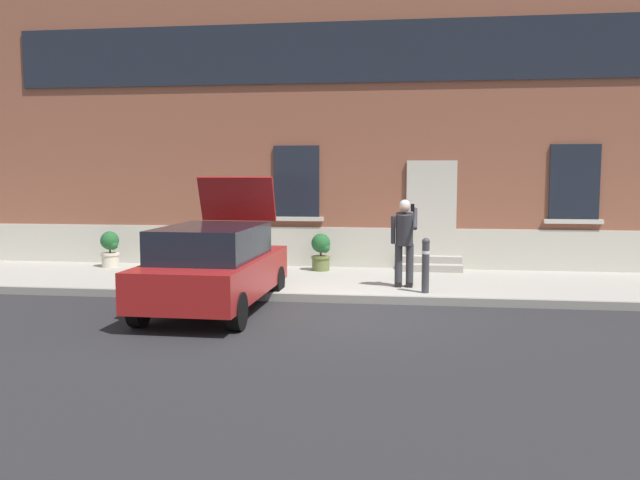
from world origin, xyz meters
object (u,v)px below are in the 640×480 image
(planter_olive, at_px, (321,251))
(person_on_phone, at_px, (404,237))
(hatchback_car_red, at_px, (214,265))
(bollard_near_person, at_px, (426,263))
(planter_charcoal, at_px, (215,249))
(planter_cream, at_px, (110,248))

(planter_olive, bearing_deg, person_on_phone, -46.57)
(hatchback_car_red, relative_size, bollard_near_person, 3.92)
(hatchback_car_red, relative_size, planter_olive, 4.76)
(bollard_near_person, height_order, person_on_phone, person_on_phone)
(person_on_phone, distance_m, planter_charcoal, 4.97)
(person_on_phone, height_order, planter_charcoal, person_on_phone)
(person_on_phone, relative_size, planter_charcoal, 2.02)
(planter_charcoal, bearing_deg, planter_cream, -176.03)
(bollard_near_person, relative_size, planter_olive, 1.22)
(bollard_near_person, xyz_separation_m, planter_cream, (-7.42, 2.45, -0.11))
(hatchback_car_red, distance_m, planter_olive, 4.20)
(hatchback_car_red, relative_size, planter_cream, 4.76)
(person_on_phone, bearing_deg, hatchback_car_red, -156.12)
(hatchback_car_red, distance_m, bollard_near_person, 3.94)
(bollard_near_person, relative_size, person_on_phone, 0.60)
(bollard_near_person, bearing_deg, planter_charcoal, 151.65)
(bollard_near_person, distance_m, planter_cream, 7.82)
(planter_cream, relative_size, planter_charcoal, 1.00)
(planter_charcoal, relative_size, planter_olive, 1.00)
(bollard_near_person, bearing_deg, planter_cream, 161.70)
(planter_cream, height_order, planter_charcoal, same)
(planter_cream, distance_m, planter_charcoal, 2.55)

